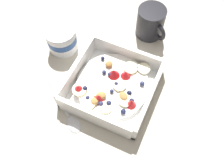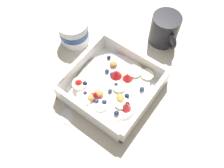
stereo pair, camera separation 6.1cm
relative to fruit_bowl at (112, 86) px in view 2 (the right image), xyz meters
name	(u,v)px [view 2 (the right image)]	position (x,y,z in m)	size (l,w,h in m)	color
ground_plane	(108,85)	(0.01, 0.02, -0.02)	(2.40, 2.40, 0.00)	beige
fruit_bowl	(112,86)	(0.00, 0.00, 0.00)	(0.21, 0.21, 0.06)	white
spoon	(64,107)	(-0.11, 0.07, -0.02)	(0.11, 0.15, 0.01)	silver
yogurt_cup	(74,32)	(0.07, 0.19, 0.02)	(0.09, 0.09, 0.07)	white
coffee_mug	(165,30)	(0.22, -0.02, 0.02)	(0.09, 0.10, 0.09)	black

